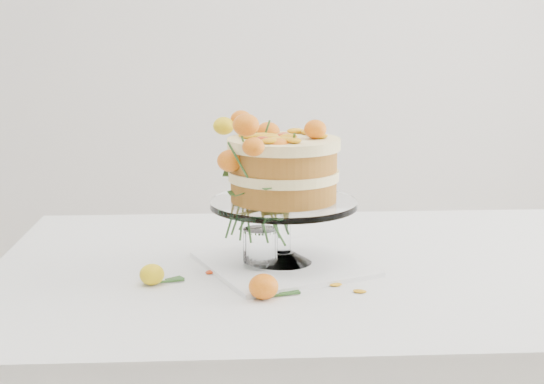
% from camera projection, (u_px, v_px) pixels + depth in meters
% --- Properties ---
extents(table, '(1.43, 0.93, 0.76)m').
position_uv_depth(table, '(335.00, 301.00, 1.60)').
color(table, tan).
rests_on(table, ground).
extents(napkin, '(0.39, 0.39, 0.01)m').
position_uv_depth(napkin, '(283.00, 264.00, 1.56)').
color(napkin, white).
rests_on(napkin, table).
extents(cake_stand, '(0.30, 0.30, 0.27)m').
position_uv_depth(cake_stand, '(284.00, 176.00, 1.52)').
color(cake_stand, white).
rests_on(cake_stand, napkin).
extents(rose_vase, '(0.30, 0.30, 0.35)m').
position_uv_depth(rose_vase, '(260.00, 171.00, 1.49)').
color(rose_vase, white).
rests_on(rose_vase, table).
extents(loose_rose_near, '(0.08, 0.05, 0.04)m').
position_uv_depth(loose_rose_near, '(152.00, 275.00, 1.45)').
color(loose_rose_near, yellow).
rests_on(loose_rose_near, table).
extents(loose_rose_far, '(0.10, 0.05, 0.05)m').
position_uv_depth(loose_rose_far, '(264.00, 287.00, 1.37)').
color(loose_rose_far, '#D4590A').
rests_on(loose_rose_far, table).
extents(stray_petal_a, '(0.03, 0.02, 0.00)m').
position_uv_depth(stray_petal_a, '(282.00, 279.00, 1.47)').
color(stray_petal_a, orange).
rests_on(stray_petal_a, table).
extents(stray_petal_b, '(0.03, 0.02, 0.00)m').
position_uv_depth(stray_petal_b, '(335.00, 285.00, 1.44)').
color(stray_petal_b, orange).
rests_on(stray_petal_b, table).
extents(stray_petal_c, '(0.03, 0.02, 0.00)m').
position_uv_depth(stray_petal_c, '(360.00, 291.00, 1.40)').
color(stray_petal_c, orange).
rests_on(stray_petal_c, table).
extents(stray_petal_d, '(0.03, 0.02, 0.00)m').
position_uv_depth(stray_petal_d, '(210.00, 272.00, 1.52)').
color(stray_petal_d, orange).
rests_on(stray_petal_d, table).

